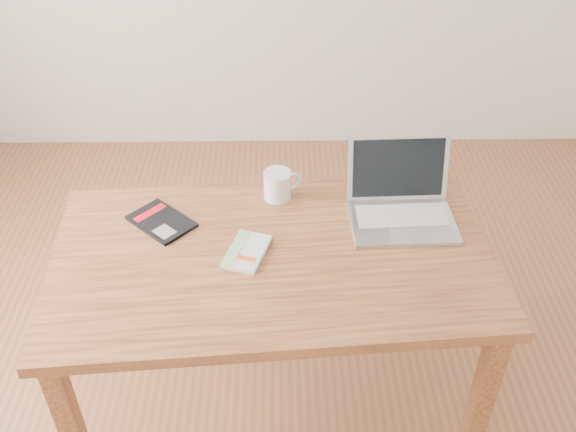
{
  "coord_description": "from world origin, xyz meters",
  "views": [
    {
      "loc": [
        0.01,
        -1.43,
        2.08
      ],
      "look_at": [
        0.03,
        0.15,
        0.85
      ],
      "focal_mm": 40.0,
      "sensor_mm": 36.0,
      "label": 1
    }
  ],
  "objects_px": {
    "white_guidebook": "(247,252)",
    "black_guidebook": "(161,221)",
    "coffee_mug": "(278,184)",
    "desk": "(273,274)",
    "laptop": "(401,202)"
  },
  "relations": [
    {
      "from": "white_guidebook",
      "to": "desk",
      "type": "bearing_deg",
      "value": 18.46
    },
    {
      "from": "desk",
      "to": "white_guidebook",
      "type": "xyz_separation_m",
      "value": [
        -0.08,
        -0.0,
        0.1
      ]
    },
    {
      "from": "black_guidebook",
      "to": "coffee_mug",
      "type": "xyz_separation_m",
      "value": [
        0.39,
        0.14,
        0.05
      ]
    },
    {
      "from": "white_guidebook",
      "to": "black_guidebook",
      "type": "distance_m",
      "value": 0.33
    },
    {
      "from": "desk",
      "to": "coffee_mug",
      "type": "height_order",
      "value": "coffee_mug"
    },
    {
      "from": "black_guidebook",
      "to": "laptop",
      "type": "xyz_separation_m",
      "value": [
        0.8,
        0.03,
        0.05
      ]
    },
    {
      "from": "white_guidebook",
      "to": "laptop",
      "type": "bearing_deg",
      "value": 38.46
    },
    {
      "from": "desk",
      "to": "laptop",
      "type": "relative_size",
      "value": 4.06
    },
    {
      "from": "coffee_mug",
      "to": "desk",
      "type": "bearing_deg",
      "value": -117.09
    },
    {
      "from": "desk",
      "to": "black_guidebook",
      "type": "bearing_deg",
      "value": 152.54
    },
    {
      "from": "desk",
      "to": "coffee_mug",
      "type": "distance_m",
      "value": 0.33
    },
    {
      "from": "black_guidebook",
      "to": "laptop",
      "type": "height_order",
      "value": "laptop"
    },
    {
      "from": "desk",
      "to": "white_guidebook",
      "type": "distance_m",
      "value": 0.13
    },
    {
      "from": "black_guidebook",
      "to": "laptop",
      "type": "distance_m",
      "value": 0.8
    },
    {
      "from": "white_guidebook",
      "to": "black_guidebook",
      "type": "xyz_separation_m",
      "value": [
        -0.29,
        0.16,
        -0.0
      ]
    }
  ]
}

